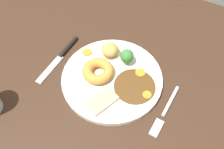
% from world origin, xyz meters
% --- Properties ---
extents(dining_table, '(1.20, 0.84, 0.04)m').
position_xyz_m(dining_table, '(0.00, 0.00, 0.02)').
color(dining_table, '#382316').
rests_on(dining_table, ground).
extents(dinner_plate, '(0.27, 0.27, 0.01)m').
position_xyz_m(dinner_plate, '(0.01, 0.02, 0.04)').
color(dinner_plate, silver).
rests_on(dinner_plate, dining_table).
extents(gravy_pool, '(0.11, 0.11, 0.00)m').
position_xyz_m(gravy_pool, '(-0.06, 0.02, 0.05)').
color(gravy_pool, '#563819').
rests_on(gravy_pool, dinner_plate).
extents(meat_slice_main, '(0.07, 0.09, 0.01)m').
position_xyz_m(meat_slice_main, '(-0.01, 0.10, 0.05)').
color(meat_slice_main, tan).
rests_on(meat_slice_main, dinner_plate).
extents(yorkshire_pudding, '(0.08, 0.08, 0.03)m').
position_xyz_m(yorkshire_pudding, '(0.04, 0.03, 0.06)').
color(yorkshire_pudding, '#C68938').
rests_on(yorkshire_pudding, dinner_plate).
extents(roast_potato_left, '(0.05, 0.05, 0.04)m').
position_xyz_m(roast_potato_left, '(0.04, -0.04, 0.07)').
color(roast_potato_left, tan).
rests_on(roast_potato_left, dinner_plate).
extents(carrot_coin_front, '(0.02, 0.02, 0.01)m').
position_xyz_m(carrot_coin_front, '(-0.10, 0.04, 0.05)').
color(carrot_coin_front, orange).
rests_on(carrot_coin_front, dinner_plate).
extents(carrot_coin_back, '(0.03, 0.03, 0.01)m').
position_xyz_m(carrot_coin_back, '(-0.06, -0.02, 0.05)').
color(carrot_coin_back, orange).
rests_on(carrot_coin_back, dinner_plate).
extents(carrot_coin_side, '(0.03, 0.03, 0.00)m').
position_xyz_m(carrot_coin_side, '(0.11, -0.02, 0.05)').
color(carrot_coin_side, orange).
rests_on(carrot_coin_side, dinner_plate).
extents(broccoli_floret, '(0.04, 0.04, 0.05)m').
position_xyz_m(broccoli_floret, '(-0.01, -0.04, 0.08)').
color(broccoli_floret, '#8CB766').
rests_on(broccoli_floret, dinner_plate).
extents(fork, '(0.03, 0.15, 0.01)m').
position_xyz_m(fork, '(-0.15, 0.05, 0.04)').
color(fork, silver).
rests_on(fork, dining_table).
extents(knife, '(0.02, 0.19, 0.01)m').
position_xyz_m(knife, '(0.17, 0.01, 0.04)').
color(knife, black).
rests_on(knife, dining_table).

